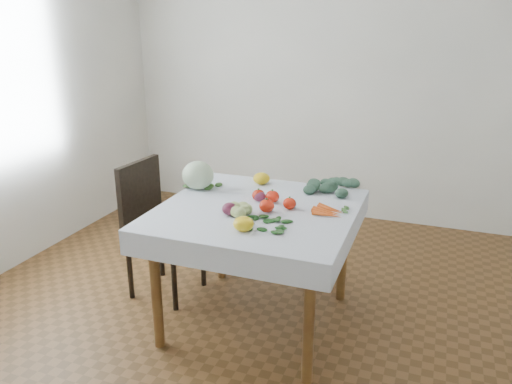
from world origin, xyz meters
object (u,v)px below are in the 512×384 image
(chair, at_px, (154,219))
(carrot_bunch, at_px, (328,211))
(cabbage, at_px, (198,175))
(table, at_px, (257,224))
(heirloom_back, at_px, (261,178))

(chair, xyz_separation_m, carrot_bunch, (1.20, -0.07, 0.24))
(cabbage, relative_size, carrot_bunch, 1.11)
(table, bearing_deg, chair, 170.92)
(cabbage, distance_m, carrot_bunch, 0.90)
(table, bearing_deg, cabbage, 157.61)
(heirloom_back, height_order, carrot_bunch, heirloom_back)
(cabbage, height_order, carrot_bunch, cabbage)
(table, xyz_separation_m, cabbage, (-0.48, 0.20, 0.19))
(chair, relative_size, carrot_bunch, 5.01)
(heirloom_back, relative_size, carrot_bunch, 0.61)
(chair, distance_m, cabbage, 0.45)
(table, relative_size, carrot_bunch, 5.47)
(table, bearing_deg, heirloom_back, 106.68)
(table, distance_m, heirloom_back, 0.47)
(table, xyz_separation_m, heirloom_back, (-0.13, 0.43, 0.14))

